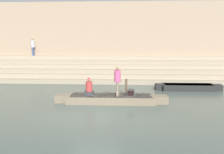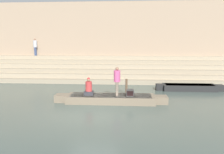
% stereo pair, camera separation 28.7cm
% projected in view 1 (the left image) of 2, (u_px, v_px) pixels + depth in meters
% --- Properties ---
extents(ground_plane, '(120.00, 120.00, 0.00)m').
position_uv_depth(ground_plane, '(94.00, 114.00, 10.87)').
color(ground_plane, '#47544C').
extents(ghat_steps, '(36.00, 3.97, 2.19)m').
position_uv_depth(ghat_steps, '(108.00, 71.00, 20.82)').
color(ghat_steps, gray).
rests_on(ghat_steps, ground).
extents(back_wall, '(34.20, 1.28, 7.49)m').
position_uv_depth(back_wall, '(109.00, 40.00, 22.36)').
color(back_wall, tan).
rests_on(back_wall, ground).
extents(rowboat_main, '(6.63, 1.44, 0.44)m').
position_uv_depth(rowboat_main, '(111.00, 99.00, 12.93)').
color(rowboat_main, '#756651').
rests_on(rowboat_main, ground).
extents(person_standing, '(0.38, 0.38, 1.67)m').
position_uv_depth(person_standing, '(117.00, 79.00, 12.78)').
color(person_standing, '#756656').
rests_on(person_standing, rowboat_main).
extents(person_rowing, '(0.53, 0.42, 1.05)m').
position_uv_depth(person_rowing, '(89.00, 88.00, 12.87)').
color(person_rowing, '#28282D').
rests_on(person_rowing, rowboat_main).
extents(tv_set, '(0.43, 0.44, 0.36)m').
position_uv_depth(tv_set, '(130.00, 93.00, 12.77)').
color(tv_set, '#2D2D2D').
rests_on(tv_set, rowboat_main).
extents(moored_boat_shore, '(4.88, 1.05, 0.45)m').
position_uv_depth(moored_boat_shore, '(188.00, 87.00, 16.26)').
color(moored_boat_shore, black).
rests_on(moored_boat_shore, ground).
extents(mooring_post, '(0.15, 0.15, 1.12)m').
position_uv_depth(mooring_post, '(126.00, 87.00, 14.62)').
color(mooring_post, brown).
rests_on(mooring_post, ground).
extents(person_on_steps, '(0.37, 0.37, 1.73)m').
position_uv_depth(person_on_steps, '(33.00, 46.00, 21.90)').
color(person_on_steps, '#3D4C75').
rests_on(person_on_steps, ghat_steps).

